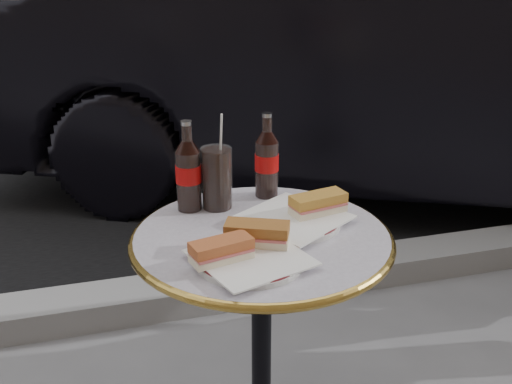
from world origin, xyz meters
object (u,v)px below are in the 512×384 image
object	(u,v)px
plate_right	(292,221)
cola_bottle_left	(188,166)
cola_bottle_right	(267,155)
cola_glass	(217,178)
plate_left	(250,261)
bistro_table	(261,363)
parked_car	(385,61)

from	to	relation	value
plate_right	cola_bottle_left	distance (m)	0.29
cola_bottle_left	cola_bottle_right	xyz separation A→B (m)	(0.22, 0.03, -0.00)
cola_glass	plate_left	bearing A→B (deg)	-89.69
plate_left	cola_bottle_right	bearing A→B (deg)	68.02
bistro_table	cola_bottle_right	size ratio (longest dim) A/B	3.19
cola_bottle_left	parked_car	xyz separation A→B (m)	(1.41, 1.72, -0.12)
plate_left	parked_car	world-z (taller)	parked_car
plate_right	bistro_table	bearing A→B (deg)	-157.15
cola_bottle_right	cola_glass	world-z (taller)	cola_bottle_right
parked_car	plate_left	bearing A→B (deg)	171.30
cola_bottle_left	parked_car	distance (m)	2.23
cola_bottle_left	cola_glass	bearing A→B (deg)	-7.11
plate_right	cola_glass	distance (m)	0.23
plate_left	cola_bottle_left	xyz separation A→B (m)	(-0.07, 0.32, 0.11)
bistro_table	cola_bottle_left	world-z (taller)	cola_bottle_left
bistro_table	parked_car	world-z (taller)	parked_car
cola_glass	parked_car	xyz separation A→B (m)	(1.34, 1.73, -0.09)
bistro_table	plate_right	distance (m)	0.38
bistro_table	cola_bottle_right	xyz separation A→B (m)	(0.08, 0.22, 0.48)
bistro_table	plate_right	xyz separation A→B (m)	(0.09, 0.04, 0.37)
bistro_table	parked_car	distance (m)	2.33
plate_right	cola_glass	size ratio (longest dim) A/B	1.47
bistro_table	plate_left	world-z (taller)	plate_left
bistro_table	cola_glass	distance (m)	0.49
cola_glass	parked_car	bearing A→B (deg)	52.23
bistro_table	cola_bottle_right	world-z (taller)	cola_bottle_right
cola_bottle_right	cola_glass	bearing A→B (deg)	-164.51
cola_bottle_right	cola_glass	xyz separation A→B (m)	(-0.14, -0.04, -0.03)
cola_bottle_left	plate_right	bearing A→B (deg)	-34.90
cola_bottle_right	parked_car	distance (m)	2.07
plate_left	cola_bottle_right	world-z (taller)	cola_bottle_right
cola_bottle_left	cola_glass	size ratio (longest dim) A/B	1.45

